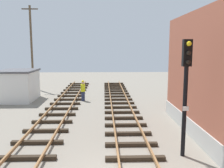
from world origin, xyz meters
TOP-DOWN VIEW (x-y plane):
  - signal_mast at (2.81, 1.85)m, footprint 0.36×0.40m
  - control_hut at (-8.26, 13.55)m, footprint 3.00×3.80m
  - utility_pole_far at (-8.88, 20.00)m, footprint 1.80×0.24m
  - track_worker_foreground at (-2.48, 13.11)m, footprint 0.40×0.40m

SIDE VIEW (x-z plane):
  - track_worker_foreground at x=-2.48m, z-range -0.01..1.86m
  - control_hut at x=-8.26m, z-range 0.01..2.77m
  - signal_mast at x=2.81m, z-range 0.66..5.63m
  - utility_pole_far at x=-8.88m, z-range 0.20..9.65m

